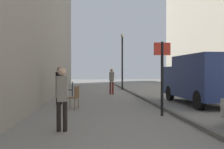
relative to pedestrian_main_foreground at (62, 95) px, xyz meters
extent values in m
plane|color=gray|center=(2.15, 6.59, -0.96)|extent=(80.00, 80.00, 0.00)
cube|color=#615F5B|center=(3.73, 6.59, -0.90)|extent=(0.16, 40.00, 0.12)
cylinder|color=black|center=(-0.08, 0.00, -0.57)|extent=(0.12, 0.12, 0.78)
cylinder|color=black|center=(0.08, 0.00, -0.57)|extent=(0.12, 0.12, 0.78)
cube|color=gray|center=(0.00, 0.00, 0.15)|extent=(0.22, 0.19, 0.66)
cylinder|color=gray|center=(-0.12, 0.00, 0.20)|extent=(0.09, 0.09, 0.56)
cylinder|color=gray|center=(0.12, 0.00, 0.20)|extent=(0.09, 0.09, 0.56)
sphere|color=tan|center=(0.00, 0.00, 0.59)|extent=(0.22, 0.22, 0.22)
cylinder|color=maroon|center=(2.32, 11.28, -0.54)|extent=(0.12, 0.12, 0.83)
cylinder|color=maroon|center=(2.15, 11.33, -0.54)|extent=(0.12, 0.12, 0.83)
cube|color=gray|center=(2.23, 11.31, 0.22)|extent=(0.28, 0.25, 0.70)
cylinder|color=gray|center=(2.35, 11.27, 0.27)|extent=(0.10, 0.10, 0.60)
cylinder|color=gray|center=(2.11, 11.35, 0.27)|extent=(0.10, 0.10, 0.60)
sphere|color=tan|center=(2.23, 11.31, 0.69)|extent=(0.23, 0.23, 0.23)
cylinder|color=black|center=(-0.78, 5.93, -0.54)|extent=(0.12, 0.12, 0.83)
cylinder|color=black|center=(-0.61, 5.90, -0.54)|extent=(0.12, 0.12, 0.83)
cube|color=black|center=(-0.69, 5.91, 0.23)|extent=(0.26, 0.24, 0.71)
cylinder|color=black|center=(-0.82, 5.94, 0.28)|extent=(0.10, 0.10, 0.60)
cylinder|color=black|center=(-0.57, 5.89, 0.28)|extent=(0.10, 0.10, 0.60)
sphere|color=brown|center=(-0.69, 5.91, 0.70)|extent=(0.23, 0.23, 0.23)
cube|color=navy|center=(5.97, 4.74, 0.37)|extent=(2.07, 3.82, 1.97)
cube|color=navy|center=(5.89, 7.35, 0.12)|extent=(2.00, 1.52, 1.48)
cube|color=black|center=(5.88, 7.86, 0.45)|extent=(1.65, 0.09, 0.65)
cylinder|color=black|center=(5.02, 7.18, -0.56)|extent=(0.24, 0.81, 0.80)
cylinder|color=black|center=(6.78, 7.23, -0.56)|extent=(0.24, 0.81, 0.80)
cylinder|color=black|center=(5.13, 3.54, -0.56)|extent=(0.24, 0.81, 0.80)
cylinder|color=black|center=(3.26, 2.24, 0.34)|extent=(0.10, 0.10, 2.60)
cube|color=red|center=(3.26, 2.24, 1.39)|extent=(0.60, 0.07, 0.44)
cylinder|color=black|center=(3.54, 16.10, 1.29)|extent=(0.14, 0.14, 4.50)
sphere|color=beige|center=(3.54, 16.10, 3.66)|extent=(0.28, 0.28, 0.28)
cylinder|color=black|center=(-0.65, 8.99, -0.73)|extent=(0.04, 0.04, 0.45)
cylinder|color=black|center=(-0.65, 9.37, -0.73)|extent=(0.04, 0.04, 0.45)
cylinder|color=black|center=(-0.28, 9.00, -0.73)|extent=(0.04, 0.04, 0.45)
cylinder|color=black|center=(-0.28, 9.37, -0.73)|extent=(0.04, 0.04, 0.45)
cube|color=black|center=(-0.46, 9.18, -0.49)|extent=(0.44, 0.44, 0.04)
cube|color=black|center=(-0.26, 9.18, -0.24)|extent=(0.04, 0.44, 0.45)
cylinder|color=brown|center=(-0.22, 4.19, -0.73)|extent=(0.04, 0.04, 0.45)
cylinder|color=brown|center=(-0.10, 4.54, -0.73)|extent=(0.04, 0.04, 0.45)
cylinder|color=brown|center=(0.13, 4.07, -0.73)|extent=(0.04, 0.04, 0.45)
cylinder|color=brown|center=(0.25, 4.42, -0.73)|extent=(0.04, 0.04, 0.45)
cube|color=brown|center=(0.01, 4.30, -0.49)|extent=(0.56, 0.56, 0.04)
cube|color=brown|center=(0.20, 4.24, -0.24)|extent=(0.18, 0.43, 0.45)
camera|label=1|loc=(0.70, -7.22, 0.61)|focal=44.25mm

